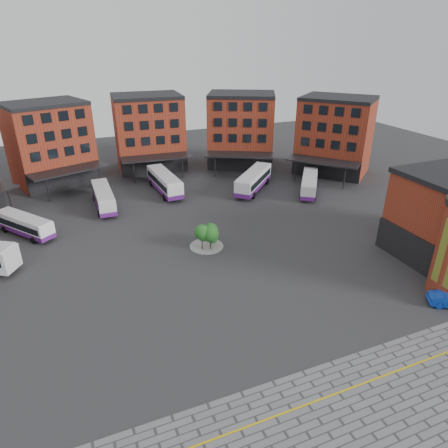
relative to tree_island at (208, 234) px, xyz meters
name	(u,v)px	position (x,y,z in m)	size (l,w,h in m)	color
ground	(228,302)	(-2.13, -11.62, -1.97)	(160.00, 160.00, 0.00)	#28282B
yellow_line	(323,398)	(-0.13, -25.62, -1.94)	(26.00, 0.15, 0.02)	gold
main_building	(117,149)	(-6.90, 26.63, 5.25)	(94.14, 42.48, 14.60)	maroon
tree_island	(208,234)	(0.00, 0.00, 0.00)	(4.40, 4.40, 3.51)	gray
bus_b	(24,225)	(-22.02, 13.10, -0.44)	(7.84, 9.41, 2.82)	white
bus_c	(104,197)	(-10.72, 18.96, -0.29)	(2.81, 11.03, 3.11)	silver
bus_d	(164,182)	(-0.01, 22.03, -0.13)	(3.60, 12.24, 3.41)	white
bus_e	(254,180)	(14.78, 16.96, -0.11)	(10.58, 10.68, 3.44)	white
bus_f	(309,184)	(23.18, 12.15, -0.32)	(8.30, 10.24, 3.04)	silver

